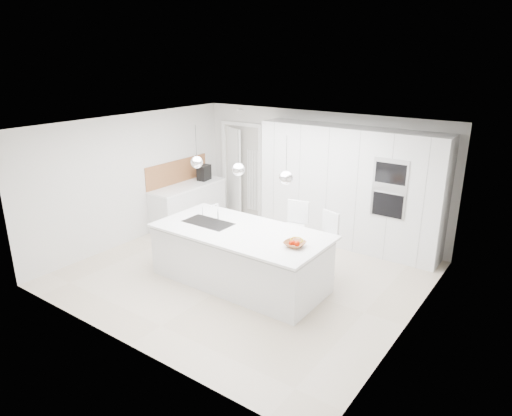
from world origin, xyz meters
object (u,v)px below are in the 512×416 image
Objects in this scene: fruit_bowl at (295,244)px; bar_stool_left at (293,237)px; bar_stool_right at (326,246)px; espresso_machine at (204,173)px; island_base at (239,258)px.

fruit_bowl is 0.26× the size of bar_stool_left.
bar_stool_right reaches higher than fruit_bowl.
fruit_bowl is 0.92× the size of espresso_machine.
bar_stool_right is (3.58, -1.05, -0.51)m from espresso_machine.
bar_stool_right reaches higher than island_base.
bar_stool_right is at bearing 89.35° from fruit_bowl.
bar_stool_right is at bearing 42.71° from island_base.
fruit_bowl is at bearing -38.43° from espresso_machine.
fruit_bowl is 1.06m from bar_stool_right.
island_base is 9.12× the size of fruit_bowl.
espresso_machine reaches higher than fruit_bowl.
bar_stool_left reaches higher than fruit_bowl.
fruit_bowl is 0.28× the size of bar_stool_right.
espresso_machine is 3.76m from bar_stool_right.
bar_stool_left is at bearing -160.23° from bar_stool_right.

